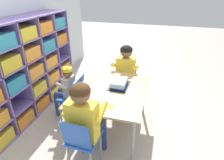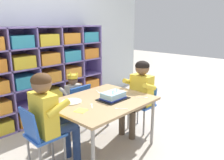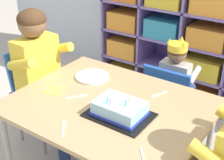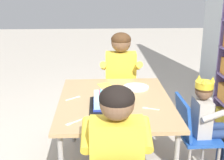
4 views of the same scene
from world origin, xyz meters
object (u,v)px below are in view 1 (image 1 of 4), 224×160
classroom_chair_adult_side (82,140)px  fork_by_napkin (111,98)px  paper_plate_stack (89,98)px  fork_at_table_front_edge (139,79)px  child_with_crown (66,85)px  birthday_cake_on_tray (119,83)px  adult_helper_seated (85,116)px  fork_near_cake_tray (136,95)px  classroom_chair_blue (74,94)px  activity_table (111,92)px  classroom_chair_guest_side (126,80)px  fork_near_child_seat (98,80)px  guest_at_table_side (125,70)px

classroom_chair_adult_side → fork_by_napkin: bearing=-102.2°
paper_plate_stack → fork_at_table_front_edge: bearing=-36.4°
child_with_crown → birthday_cake_on_tray: 0.79m
child_with_crown → adult_helper_seated: size_ratio=0.80×
fork_near_cake_tray → adult_helper_seated: bearing=-164.5°
child_with_crown → classroom_chair_blue: bearing=89.9°
activity_table → fork_at_table_front_edge: (0.39, -0.30, 0.05)m
adult_helper_seated → fork_near_cake_tray: adult_helper_seated is taller
classroom_chair_blue → classroom_chair_guest_side: (0.68, -0.63, -0.02)m
activity_table → fork_by_napkin: (-0.20, -0.05, 0.05)m
child_with_crown → classroom_chair_adult_side: child_with_crown is taller
classroom_chair_blue → birthday_cake_on_tray: 0.72m
fork_near_child_seat → fork_near_cake_tray: same height
activity_table → adult_helper_seated: size_ratio=1.07×
activity_table → fork_by_napkin: 0.21m
classroom_chair_guest_side → fork_near_child_seat: (-0.60, 0.28, 0.24)m
classroom_chair_blue → fork_near_cake_tray: bearing=79.0°
classroom_chair_adult_side → fork_by_napkin: 0.60m
activity_table → birthday_cake_on_tray: 0.16m
adult_helper_seated → fork_near_child_seat: adult_helper_seated is taller
classroom_chair_guest_side → paper_plate_stack: bearing=-101.0°
classroom_chair_adult_side → fork_at_table_front_edge: bearing=-106.6°
birthday_cake_on_tray → fork_at_table_front_edge: 0.36m
activity_table → fork_near_child_seat: fork_near_child_seat is taller
guest_at_table_side → fork_at_table_front_edge: size_ratio=8.56×
activity_table → birthday_cake_on_tray: size_ratio=3.23×
fork_by_napkin → fork_near_cake_tray: bearing=65.1°
paper_plate_stack → fork_near_child_seat: size_ratio=1.84×
fork_at_table_front_edge → fork_near_cake_tray: 0.45m
classroom_chair_blue → adult_helper_seated: 0.93m
classroom_chair_blue → child_with_crown: (-0.00, 0.11, 0.12)m
classroom_chair_guest_side → fork_by_napkin: size_ratio=5.37×
guest_at_table_side → fork_at_table_front_edge: 0.39m
classroom_chair_adult_side → fork_by_napkin: size_ratio=6.36×
adult_helper_seated → fork_by_napkin: size_ratio=9.16×
classroom_chair_adult_side → adult_helper_seated: adult_helper_seated is taller
fork_at_table_front_edge → fork_near_child_seat: same height
classroom_chair_guest_side → birthday_cake_on_tray: birthday_cake_on_tray is taller
classroom_chair_blue → birthday_cake_on_tray: birthday_cake_on_tray is taller
classroom_chair_blue → fork_by_napkin: 0.75m
birthday_cake_on_tray → classroom_chair_adult_side: bearing=168.8°
child_with_crown → fork_near_child_seat: bearing=98.7°
adult_helper_seated → classroom_chair_guest_side: adult_helper_seated is taller
activity_table → classroom_chair_blue: (0.11, 0.60, -0.18)m
fork_at_table_front_edge → fork_near_cake_tray: (-0.45, -0.03, -0.00)m
fork_at_table_front_edge → child_with_crown: bearing=-24.6°
fork_near_child_seat → classroom_chair_guest_side: bearing=-93.2°
adult_helper_seated → activity_table: bearing=-95.8°
activity_table → classroom_chair_blue: bearing=79.8°
activity_table → guest_at_table_side: guest_at_table_side is taller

